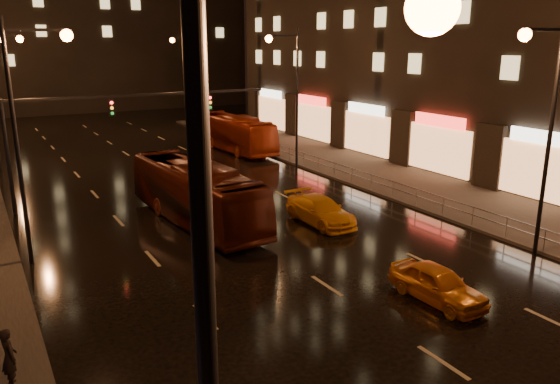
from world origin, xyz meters
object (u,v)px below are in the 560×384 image
bus_red (195,193)px  bus_curb (235,133)px  taxi_far (320,210)px  pedestrian_a (9,357)px  taxi_near (438,284)px

bus_red → bus_curb: 19.66m
bus_red → taxi_far: (5.50, -3.33, -0.89)m
bus_red → bus_curb: bus_red is taller
taxi_far → pedestrian_a: bearing=-153.7°
bus_red → taxi_near: bus_red is taller
bus_red → taxi_near: 13.50m
taxi_far → taxi_near: bearing=-98.3°
taxi_near → pedestrian_a: pedestrian_a is taller
taxi_near → taxi_far: bearing=80.2°
bus_red → taxi_near: bearing=-76.0°
bus_red → taxi_far: bus_red is taller
bus_red → bus_curb: (10.09, 16.88, -0.04)m
bus_curb → taxi_far: size_ratio=2.34×
bus_red → pedestrian_a: bus_red is taller
taxi_near → taxi_far: size_ratio=0.82×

